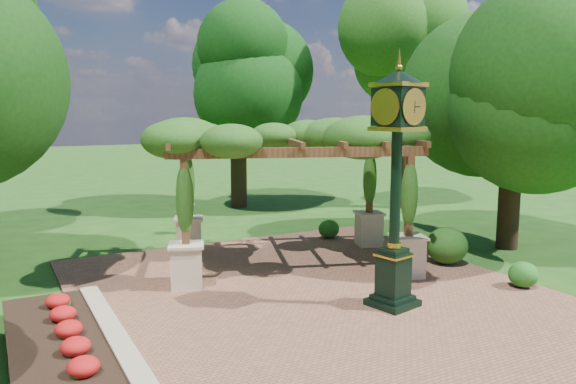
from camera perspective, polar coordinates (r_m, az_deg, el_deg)
name	(u,v)px	position (r m, az deg, el deg)	size (l,w,h in m)	color
ground	(345,312)	(11.94, 5.83, -12.07)	(120.00, 120.00, 0.00)	#1E4714
brick_plaza	(320,297)	(12.72, 3.26, -10.64)	(10.00, 12.00, 0.04)	brown
border_wall	(112,337)	(10.65, -17.46, -13.86)	(0.35, 5.00, 0.40)	#C6B793
flower_bed	(57,348)	(10.55, -22.41, -14.45)	(1.50, 5.00, 0.36)	red
pedestal_clock	(396,167)	(11.71, 10.96, 2.54)	(1.18, 1.18, 5.02)	black
pergola	(290,145)	(14.80, 0.18, 4.82)	(7.23, 5.77, 3.96)	beige
sundial	(187,221)	(19.29, -10.21, -2.88)	(0.69, 0.69, 1.02)	gray
shrub_front	(523,274)	(14.35, 22.79, -7.73)	(0.67, 0.67, 0.61)	#20611B
shrub_mid	(447,246)	(15.76, 15.85, -5.26)	(1.10, 1.10, 0.99)	#214E16
shrub_back	(329,229)	(18.24, 4.17, -3.74)	(0.68, 0.68, 0.61)	#1E5819
tree_north	(237,77)	(24.04, -5.15, 11.57)	(4.30, 4.30, 8.05)	#362415
tree_east_far	(403,50)	(24.50, 11.64, 13.96)	(4.05, 4.05, 9.67)	black
tree_east_near	(516,85)	(17.90, 22.13, 10.01)	(4.82, 4.82, 7.07)	#352015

